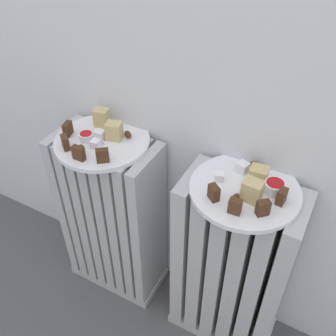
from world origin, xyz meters
TOP-DOWN VIEW (x-y plane):
  - radiator_left at (-0.20, 0.28)m, footprint 0.31×0.16m
  - radiator_right at (0.20, 0.28)m, footprint 0.31×0.16m
  - plate_left at (-0.20, 0.28)m, footprint 0.25×0.25m
  - plate_right at (0.20, 0.28)m, footprint 0.25×0.25m
  - dark_cake_slice_left_0 at (-0.29, 0.26)m, footprint 0.02×0.03m
  - dark_cake_slice_left_1 at (-0.26, 0.20)m, footprint 0.03×0.03m
  - dark_cake_slice_left_2 at (-0.20, 0.19)m, footprint 0.03×0.02m
  - dark_cake_slice_left_3 at (-0.14, 0.21)m, footprint 0.03×0.03m
  - marble_cake_slice_left_0 at (-0.17, 0.30)m, footprint 0.05×0.04m
  - marble_cake_slice_left_1 at (-0.23, 0.33)m, footprint 0.04×0.04m
  - turkish_delight_left_0 at (-0.19, 0.24)m, footprint 0.02×0.02m
  - turkish_delight_left_1 at (-0.20, 0.28)m, footprint 0.03×0.03m
  - medjool_date_left_0 at (-0.22, 0.21)m, footprint 0.03×0.03m
  - medjool_date_left_1 at (-0.14, 0.32)m, footprint 0.03×0.03m
  - jam_bowl_left at (-0.23, 0.26)m, footprint 0.04×0.04m
  - dark_cake_slice_right_0 at (0.15, 0.21)m, footprint 0.03×0.03m
  - dark_cake_slice_right_1 at (0.20, 0.20)m, footprint 0.03×0.02m
  - dark_cake_slice_right_2 at (0.26, 0.22)m, footprint 0.03×0.03m
  - dark_cake_slice_right_3 at (0.28, 0.27)m, footprint 0.02×0.03m
  - marble_cake_slice_right_0 at (0.21, 0.32)m, footprint 0.04×0.04m
  - marble_cake_slice_right_1 at (0.22, 0.25)m, footprint 0.04×0.04m
  - turkish_delight_right_0 at (0.20, 0.29)m, footprint 0.02×0.02m
  - turkish_delight_right_1 at (0.14, 0.28)m, footprint 0.03×0.03m
  - turkish_delight_right_2 at (0.17, 0.33)m, footprint 0.03×0.03m
  - medjool_date_right_0 at (0.19, 0.23)m, footprint 0.02×0.03m
  - medjool_date_right_1 at (0.19, 0.36)m, footprint 0.03×0.03m
  - jam_bowl_right at (0.26, 0.30)m, footprint 0.05×0.05m
  - fork at (-0.20, 0.31)m, footprint 0.03×0.09m

SIDE VIEW (x-z plane):
  - radiator_right at x=0.20m, z-range 0.00..0.58m
  - radiator_left at x=-0.20m, z-range 0.00..0.58m
  - plate_left at x=-0.20m, z-range 0.59..0.60m
  - plate_right at x=0.20m, z-range 0.59..0.60m
  - fork at x=-0.20m, z-range 0.60..0.60m
  - medjool_date_right_1 at x=0.19m, z-range 0.60..0.61m
  - medjool_date_left_0 at x=-0.22m, z-range 0.60..0.62m
  - medjool_date_left_1 at x=-0.14m, z-range 0.60..0.62m
  - medjool_date_right_0 at x=0.19m, z-range 0.60..0.62m
  - turkish_delight_right_0 at x=0.20m, z-range 0.60..0.62m
  - turkish_delight_right_1 at x=0.14m, z-range 0.60..0.62m
  - turkish_delight_left_0 at x=-0.19m, z-range 0.60..0.62m
  - jam_bowl_left at x=-0.23m, z-range 0.60..0.62m
  - turkish_delight_left_1 at x=-0.20m, z-range 0.60..0.62m
  - turkish_delight_right_2 at x=0.17m, z-range 0.60..0.62m
  - jam_bowl_right at x=0.26m, z-range 0.60..0.63m
  - dark_cake_slice_right_0 at x=0.15m, z-range 0.60..0.63m
  - dark_cake_slice_right_1 at x=0.20m, z-range 0.60..0.63m
  - dark_cake_slice_right_2 at x=0.26m, z-range 0.60..0.63m
  - dark_cake_slice_right_3 at x=0.28m, z-range 0.60..0.63m
  - marble_cake_slice_right_0 at x=0.21m, z-range 0.60..0.63m
  - dark_cake_slice_left_0 at x=-0.29m, z-range 0.60..0.64m
  - dark_cake_slice_left_1 at x=-0.26m, z-range 0.60..0.64m
  - dark_cake_slice_left_2 at x=-0.20m, z-range 0.60..0.64m
  - dark_cake_slice_left_3 at x=-0.14m, z-range 0.60..0.64m
  - marble_cake_slice_left_0 at x=-0.17m, z-range 0.60..0.65m
  - marble_cake_slice_right_1 at x=0.22m, z-range 0.60..0.65m
  - marble_cake_slice_left_1 at x=-0.23m, z-range 0.60..0.65m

